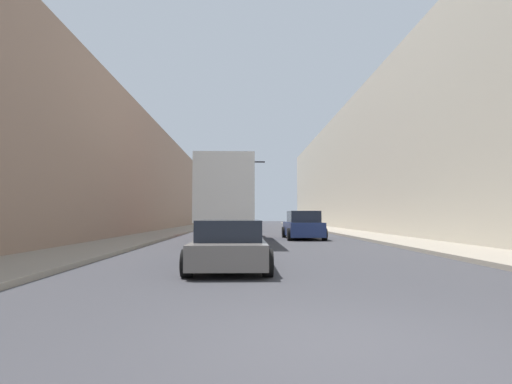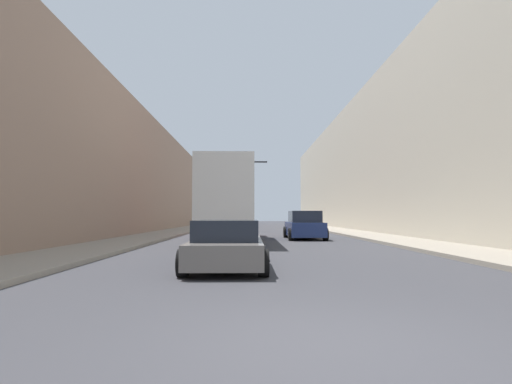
# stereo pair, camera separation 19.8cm
# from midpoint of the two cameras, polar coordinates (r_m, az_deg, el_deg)

# --- Properties ---
(ground_plane) EXTENTS (200.00, 200.00, 0.00)m
(ground_plane) POSITION_cam_midpoint_polar(r_m,az_deg,el_deg) (4.68, 11.97, -20.85)
(ground_plane) COLOR #38383D
(sidewalk_right) EXTENTS (3.06, 80.00, 0.15)m
(sidewalk_right) POSITION_cam_midpoint_polar(r_m,az_deg,el_deg) (35.34, 12.45, -5.49)
(sidewalk_right) COLOR gray
(sidewalk_right) RESTS_ON ground
(sidewalk_left) EXTENTS (3.06, 80.00, 0.15)m
(sidewalk_left) POSITION_cam_midpoint_polar(r_m,az_deg,el_deg) (34.94, -11.19, -5.53)
(sidewalk_left) COLOR gray
(sidewalk_left) RESTS_ON ground
(building_right) EXTENTS (6.00, 80.00, 12.31)m
(building_right) POSITION_cam_midpoint_polar(r_m,az_deg,el_deg) (36.93, 19.20, 4.17)
(building_right) COLOR #BCB29E
(building_right) RESTS_ON ground
(building_left) EXTENTS (6.00, 80.00, 9.44)m
(building_left) POSITION_cam_midpoint_polar(r_m,az_deg,el_deg) (36.14, -18.19, 2.02)
(building_left) COLOR #997A66
(building_left) RESTS_ON ground
(semi_truck) EXTENTS (2.60, 12.30, 4.12)m
(semi_truck) POSITION_cam_midpoint_polar(r_m,az_deg,el_deg) (22.74, -3.44, -1.10)
(semi_truck) COLOR silver
(semi_truck) RESTS_ON ground
(sedan_car) EXTENTS (2.10, 4.69, 1.29)m
(sedan_car) POSITION_cam_midpoint_polar(r_m,az_deg,el_deg) (10.99, -3.58, -7.51)
(sedan_car) COLOR slate
(sedan_car) RESTS_ON ground
(suv_car) EXTENTS (2.22, 4.54, 1.69)m
(suv_car) POSITION_cam_midpoint_polar(r_m,az_deg,el_deg) (24.40, 7.13, -4.82)
(suv_car) COLOR navy
(suv_car) RESTS_ON ground
(traffic_signal_gantry) EXTENTS (6.33, 0.35, 6.66)m
(traffic_signal_gantry) POSITION_cam_midpoint_polar(r_m,az_deg,el_deg) (36.75, -5.72, 1.59)
(traffic_signal_gantry) COLOR black
(traffic_signal_gantry) RESTS_ON ground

